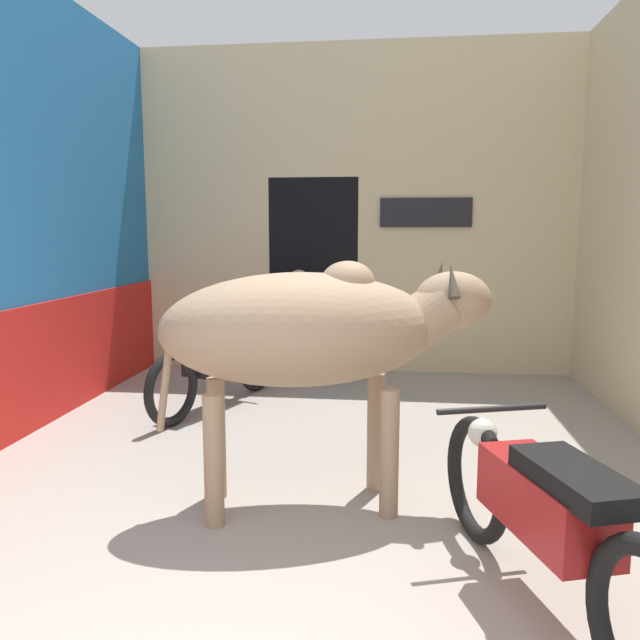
# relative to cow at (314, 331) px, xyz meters

# --- Properties ---
(wall_back_with_doorway) EXTENTS (4.95, 0.93, 3.72)m
(wall_back_with_doorway) POSITION_rel_cow_xyz_m (-0.17, 3.91, 0.54)
(wall_back_with_doorway) COLOR beige
(wall_back_with_doorway) RESTS_ON ground_plane
(cow) EXTENTS (2.01, 1.06, 1.48)m
(cow) POSITION_rel_cow_xyz_m (0.00, 0.00, 0.00)
(cow) COLOR tan
(cow) RESTS_ON ground_plane
(motorcycle_near) EXTENTS (0.78, 1.93, 0.78)m
(motorcycle_near) POSITION_rel_cow_xyz_m (1.12, -0.93, -0.62)
(motorcycle_near) COLOR black
(motorcycle_near) RESTS_ON ground_plane
(motorcycle_far) EXTENTS (0.83, 1.86, 0.76)m
(motorcycle_far) POSITION_rel_cow_xyz_m (-1.16, 1.99, -0.64)
(motorcycle_far) COLOR black
(motorcycle_far) RESTS_ON ground_plane
(shopkeeper_seated) EXTENTS (0.39, 0.34, 1.21)m
(shopkeeper_seated) POSITION_rel_cow_xyz_m (-0.58, 3.14, -0.42)
(shopkeeper_seated) COLOR #3D3842
(shopkeeper_seated) RESTS_ON ground_plane
(plastic_stool) EXTENTS (0.32, 0.32, 0.46)m
(plastic_stool) POSITION_rel_cow_xyz_m (-0.86, 3.12, -0.82)
(plastic_stool) COLOR #DB6093
(plastic_stool) RESTS_ON ground_plane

